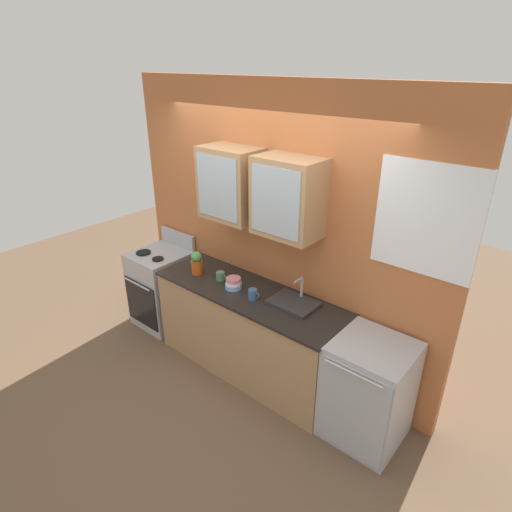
# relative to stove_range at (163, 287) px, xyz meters

# --- Properties ---
(ground_plane) EXTENTS (10.00, 10.00, 0.00)m
(ground_plane) POSITION_rel_stove_range_xyz_m (1.34, 0.00, -0.46)
(ground_plane) COLOR brown
(back_wall_unit) EXTENTS (3.53, 0.46, 2.76)m
(back_wall_unit) POSITION_rel_stove_range_xyz_m (1.35, 0.32, 1.03)
(back_wall_unit) COLOR #B76638
(back_wall_unit) RESTS_ON ground_plane
(counter) EXTENTS (1.98, 0.64, 0.90)m
(counter) POSITION_rel_stove_range_xyz_m (1.34, 0.00, -0.01)
(counter) COLOR #A87F56
(counter) RESTS_ON ground_plane
(stove_range) EXTENTS (0.58, 0.66, 1.08)m
(stove_range) POSITION_rel_stove_range_xyz_m (0.00, 0.00, 0.00)
(stove_range) COLOR #ADAFB5
(stove_range) RESTS_ON ground_plane
(sink_faucet) EXTENTS (0.42, 0.31, 0.23)m
(sink_faucet) POSITION_rel_stove_range_xyz_m (1.80, 0.09, 0.46)
(sink_faucet) COLOR #2D2D30
(sink_faucet) RESTS_ON counter
(bowl_stack) EXTENTS (0.16, 0.16, 0.11)m
(bowl_stack) POSITION_rel_stove_range_xyz_m (1.19, -0.04, 0.49)
(bowl_stack) COLOR #8CB7E0
(bowl_stack) RESTS_ON counter
(vase) EXTENTS (0.12, 0.12, 0.24)m
(vase) POSITION_rel_stove_range_xyz_m (0.70, -0.05, 0.56)
(vase) COLOR #BF4C19
(vase) RESTS_ON counter
(cup_near_sink) EXTENTS (0.12, 0.08, 0.10)m
(cup_near_sink) POSITION_rel_stove_range_xyz_m (1.46, -0.07, 0.49)
(cup_near_sink) COLOR #38608C
(cup_near_sink) RESTS_ON counter
(cup_near_bowls) EXTENTS (0.12, 0.09, 0.08)m
(cup_near_bowls) POSITION_rel_stove_range_xyz_m (0.98, 0.00, 0.48)
(cup_near_bowls) COLOR #4C7F59
(cup_near_bowls) RESTS_ON counter
(dishwasher) EXTENTS (0.62, 0.63, 0.90)m
(dishwasher) POSITION_rel_stove_range_xyz_m (2.62, -0.00, -0.01)
(dishwasher) COLOR #ADAFB5
(dishwasher) RESTS_ON ground_plane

